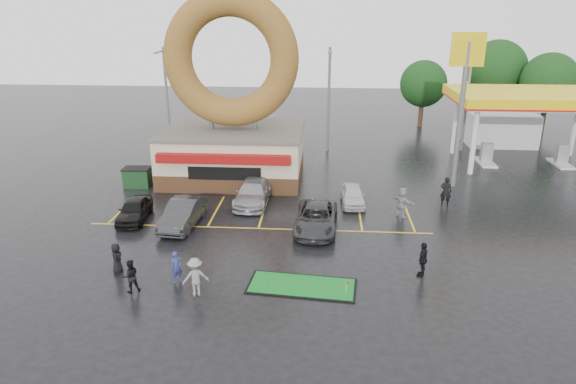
# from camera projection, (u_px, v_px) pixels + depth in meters

# --- Properties ---
(ground) EXTENTS (120.00, 120.00, 0.00)m
(ground) POSITION_uv_depth(u_px,v_px,m) (250.00, 255.00, 26.56)
(ground) COLOR black
(ground) RESTS_ON ground
(donut_shop) EXTENTS (10.20, 8.70, 13.50)m
(donut_shop) POSITION_uv_depth(u_px,v_px,m) (233.00, 118.00, 37.44)
(donut_shop) COLOR #472B19
(donut_shop) RESTS_ON ground
(gas_station) EXTENTS (12.30, 13.65, 5.90)m
(gas_station) POSITION_uv_depth(u_px,v_px,m) (517.00, 112.00, 43.61)
(gas_station) COLOR silver
(gas_station) RESTS_ON ground
(shell_sign) EXTENTS (2.20, 0.36, 10.60)m
(shell_sign) POSITION_uv_depth(u_px,v_px,m) (464.00, 82.00, 34.45)
(shell_sign) COLOR slate
(shell_sign) RESTS_ON ground
(streetlight_left) EXTENTS (0.40, 2.21, 9.00)m
(streetlight_left) POSITION_uv_depth(u_px,v_px,m) (167.00, 97.00, 44.33)
(streetlight_left) COLOR slate
(streetlight_left) RESTS_ON ground
(streetlight_mid) EXTENTS (0.40, 2.21, 9.00)m
(streetlight_mid) POSITION_uv_depth(u_px,v_px,m) (329.00, 97.00, 44.31)
(streetlight_mid) COLOR slate
(streetlight_mid) RESTS_ON ground
(streetlight_right) EXTENTS (0.40, 2.21, 9.00)m
(streetlight_right) POSITION_uv_depth(u_px,v_px,m) (467.00, 97.00, 44.44)
(streetlight_right) COLOR slate
(streetlight_right) RESTS_ON ground
(tree_far_a) EXTENTS (5.60, 5.60, 8.00)m
(tree_far_a) POSITION_uv_depth(u_px,v_px,m) (549.00, 81.00, 51.21)
(tree_far_a) COLOR #332114
(tree_far_a) RESTS_ON ground
(tree_far_c) EXTENTS (6.30, 6.30, 9.00)m
(tree_far_c) POSITION_uv_depth(u_px,v_px,m) (497.00, 70.00, 55.02)
(tree_far_c) COLOR #332114
(tree_far_c) RESTS_ON ground
(tree_far_d) EXTENTS (4.90, 4.90, 7.00)m
(tree_far_d) POSITION_uv_depth(u_px,v_px,m) (423.00, 84.00, 54.12)
(tree_far_d) COLOR #332114
(tree_far_d) RESTS_ON ground
(car_black) EXTENTS (1.85, 3.99, 1.32)m
(car_black) POSITION_uv_depth(u_px,v_px,m) (134.00, 210.00, 30.76)
(car_black) COLOR black
(car_black) RESTS_ON ground
(car_dgrey) EXTENTS (1.97, 4.74, 1.53)m
(car_dgrey) POSITION_uv_depth(u_px,v_px,m) (183.00, 214.00, 29.89)
(car_dgrey) COLOR #2A2B2D
(car_dgrey) RESTS_ON ground
(car_silver) EXTENTS (2.17, 5.09, 1.46)m
(car_silver) POSITION_uv_depth(u_px,v_px,m) (253.00, 192.00, 33.43)
(car_silver) COLOR #97979B
(car_silver) RESTS_ON ground
(car_grey) EXTENTS (2.57, 5.16, 1.40)m
(car_grey) POSITION_uv_depth(u_px,v_px,m) (316.00, 218.00, 29.38)
(car_grey) COLOR #313234
(car_grey) RESTS_ON ground
(car_white) EXTENTS (1.61, 3.70, 1.24)m
(car_white) POSITION_uv_depth(u_px,v_px,m) (353.00, 195.00, 33.26)
(car_white) COLOR silver
(car_white) RESTS_ON ground
(person_blue) EXTENTS (0.66, 0.62, 1.52)m
(person_blue) POSITION_uv_depth(u_px,v_px,m) (177.00, 267.00, 23.70)
(person_blue) COLOR navy
(person_blue) RESTS_ON ground
(person_blackjkt) EXTENTS (0.95, 0.88, 1.55)m
(person_blackjkt) POSITION_uv_depth(u_px,v_px,m) (131.00, 276.00, 22.88)
(person_blackjkt) COLOR black
(person_blackjkt) RESTS_ON ground
(person_hoodie) EXTENTS (1.32, 1.04, 1.79)m
(person_hoodie) POSITION_uv_depth(u_px,v_px,m) (195.00, 277.00, 22.57)
(person_hoodie) COLOR gray
(person_hoodie) RESTS_ON ground
(person_bystander) EXTENTS (0.64, 0.83, 1.53)m
(person_bystander) POSITION_uv_depth(u_px,v_px,m) (117.00, 258.00, 24.53)
(person_bystander) COLOR black
(person_bystander) RESTS_ON ground
(person_cameraman) EXTENTS (0.80, 1.10, 1.73)m
(person_cameraman) POSITION_uv_depth(u_px,v_px,m) (423.00, 259.00, 24.22)
(person_cameraman) COLOR black
(person_cameraman) RESTS_ON ground
(person_walker_near) EXTENTS (1.52, 1.69, 1.86)m
(person_walker_near) POSITION_uv_depth(u_px,v_px,m) (402.00, 202.00, 31.16)
(person_walker_near) COLOR gray
(person_walker_near) RESTS_ON ground
(person_walker_far) EXTENTS (0.82, 0.66, 1.96)m
(person_walker_far) POSITION_uv_depth(u_px,v_px,m) (446.00, 191.00, 32.85)
(person_walker_far) COLOR black
(person_walker_far) RESTS_ON ground
(dumpster) EXTENTS (1.85, 1.28, 1.30)m
(dumpster) POSITION_uv_depth(u_px,v_px,m) (137.00, 178.00, 36.58)
(dumpster) COLOR #173B1C
(dumpster) RESTS_ON ground
(putting_green) EXTENTS (5.14, 2.61, 0.62)m
(putting_green) POSITION_uv_depth(u_px,v_px,m) (302.00, 286.00, 23.52)
(putting_green) COLOR black
(putting_green) RESTS_ON ground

